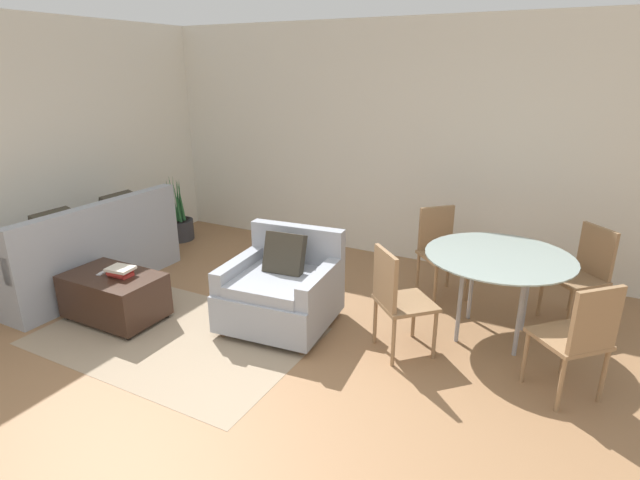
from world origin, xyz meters
The scene contains 15 objects.
ground_plane centered at (0.00, 0.00, 0.00)m, with size 20.00×20.00×0.00m, color #936B47.
wall_back centered at (0.00, 3.64, 1.38)m, with size 12.00×0.06×2.75m.
wall_left centered at (-3.38, 1.50, 1.38)m, with size 0.06×12.00×2.75m.
area_rug centered at (-1.21, 0.84, 0.00)m, with size 2.32×1.52×0.01m.
couch centered at (-2.82, 1.25, 0.32)m, with size 0.88×1.97×0.94m.
armchair centered at (-0.51, 1.49, 0.34)m, with size 0.99×0.98×0.85m.
ottoman centered at (-1.92, 0.84, 0.24)m, with size 0.88×0.55×0.44m.
book_stack centered at (-1.83, 0.86, 0.49)m, with size 0.25×0.20×0.09m.
tv_remote_primary centered at (-2.03, 0.85, 0.45)m, with size 0.08×0.17×0.01m.
potted_plant centered at (-3.02, 2.84, 0.21)m, with size 0.41×0.41×0.89m.
dining_table centered at (1.22, 2.15, 0.68)m, with size 1.21×1.21×0.75m.
dining_chair_near_left centered at (0.56, 1.49, 0.52)m, with size 0.59×0.59×0.90m.
dining_chair_near_right centered at (1.87, 1.49, 0.52)m, with size 0.59×0.59×0.90m.
dining_chair_far_left centered at (0.56, 2.80, 0.52)m, with size 0.59×0.59×0.90m.
dining_chair_far_right centered at (1.87, 2.80, 0.52)m, with size 0.59×0.59×0.90m.
Camera 1 is at (1.71, -1.97, 2.23)m, focal length 28.00 mm.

